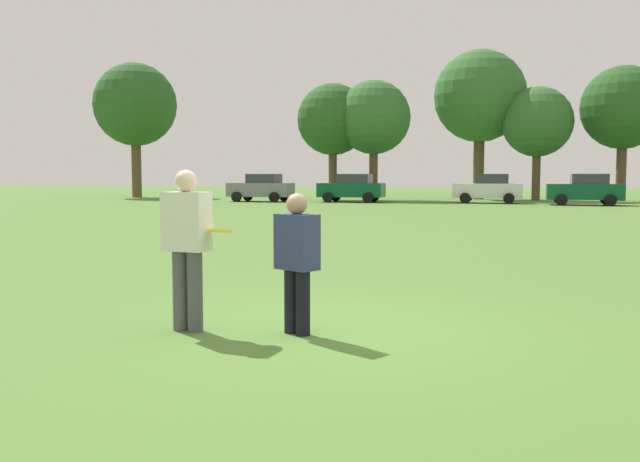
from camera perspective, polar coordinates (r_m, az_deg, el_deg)
ground_plane at (r=7.87m, az=0.56°, el=-8.14°), size 177.57×177.57×0.00m
player_thrower at (r=7.74m, az=-11.06°, el=-0.80°), size 0.52×0.33×1.81m
player_defender at (r=7.46m, az=-1.94°, el=-2.10°), size 0.53×0.44×1.55m
frisbee at (r=7.56m, az=-8.37°, el=0.01°), size 0.27×0.27×0.06m
parked_car_near_left at (r=45.26m, az=-4.92°, el=3.64°), size 4.26×2.32×1.82m
parked_car_mid_left at (r=44.19m, az=2.70°, el=3.62°), size 4.26×2.32×1.82m
parked_car_center at (r=43.90m, az=13.89°, el=3.48°), size 4.26×2.32×1.82m
parked_car_mid_right at (r=42.60m, az=21.29°, el=3.27°), size 4.26×2.32×1.82m
tree_west_oak at (r=56.01m, az=-15.18°, el=10.11°), size 6.43×6.43×10.45m
tree_west_maple at (r=48.71m, az=1.08°, el=9.26°), size 5.03×5.03×8.18m
tree_center_elm at (r=47.97m, az=4.51°, el=9.40°), size 5.10×5.10×8.28m
tree_east_birch at (r=51.16m, az=13.21°, el=10.86°), size 6.58×6.58×10.69m
tree_east_oak at (r=49.66m, az=17.71°, el=8.65°), size 4.80×4.80×7.80m
tree_far_east_pine at (r=50.83m, az=24.00°, el=9.37°), size 5.59×5.59×9.08m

